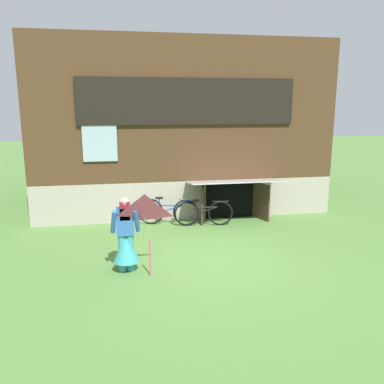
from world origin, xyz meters
name	(u,v)px	position (x,y,z in m)	size (l,w,h in m)	color
ground_plane	(212,258)	(0.00, 0.00, 0.00)	(60.00, 60.00, 0.00)	#56843D
log_house	(175,126)	(0.00, 5.70, 2.54)	(8.67, 6.52, 5.08)	#ADA393
person	(126,241)	(-1.82, -0.35, 0.63)	(0.60, 0.52, 1.51)	teal
kite	(145,216)	(-1.45, -0.84, 1.27)	(0.89, 0.79, 1.60)	#E54C7F
bicycle_black	(204,213)	(0.31, 2.35, 0.36)	(1.60, 0.22, 0.73)	black
bicycle_blue	(168,212)	(-0.63, 2.59, 0.38)	(1.65, 0.56, 0.78)	black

